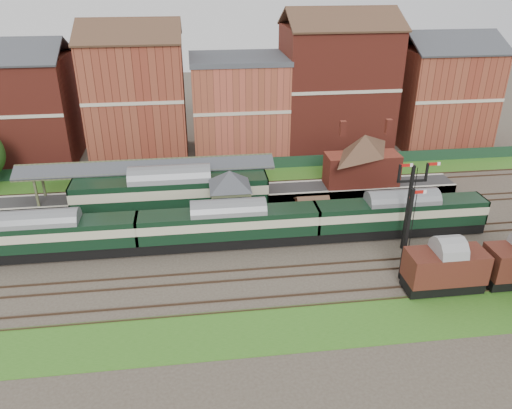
{
  "coord_description": "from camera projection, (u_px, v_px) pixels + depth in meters",
  "views": [
    {
      "loc": [
        -6.05,
        -39.18,
        23.29
      ],
      "look_at": [
        -0.71,
        2.0,
        3.0
      ],
      "focal_mm": 35.0,
      "sensor_mm": 36.0,
      "label": 1
    }
  ],
  "objects": [
    {
      "name": "ground",
      "position": [
        266.0,
        243.0,
        45.84
      ],
      "size": [
        160.0,
        160.0,
        0.0
      ],
      "primitive_type": "plane",
      "color": "#473D33",
      "rests_on": "ground"
    },
    {
      "name": "grass_back",
      "position": [
        247.0,
        176.0,
        60.08
      ],
      "size": [
        90.0,
        4.5,
        0.06
      ],
      "primitive_type": "cube",
      "color": "#2D6619",
      "rests_on": "ground"
    },
    {
      "name": "grass_front",
      "position": [
        291.0,
        328.0,
        35.13
      ],
      "size": [
        90.0,
        5.0,
        0.06
      ],
      "primitive_type": "cube",
      "color": "#2D6619",
      "rests_on": "ground"
    },
    {
      "name": "fence",
      "position": [
        245.0,
        164.0,
        61.55
      ],
      "size": [
        90.0,
        0.12,
        1.5
      ],
      "primitive_type": "cube",
      "color": "#193823",
      "rests_on": "ground"
    },
    {
      "name": "platform",
      "position": [
        207.0,
        196.0,
        53.73
      ],
      "size": [
        55.0,
        3.4,
        1.0
      ],
      "primitive_type": "cube",
      "color": "#2D2D2D",
      "rests_on": "ground"
    },
    {
      "name": "signal_box",
      "position": [
        230.0,
        198.0,
        46.98
      ],
      "size": [
        5.4,
        5.4,
        6.0
      ],
      "color": "#697F5A",
      "rests_on": "ground"
    },
    {
      "name": "brick_hut",
      "position": [
        312.0,
        212.0,
        48.79
      ],
      "size": [
        3.2,
        2.64,
        2.94
      ],
      "color": "maroon",
      "rests_on": "ground"
    },
    {
      "name": "station_building",
      "position": [
        363.0,
        159.0,
        54.17
      ],
      "size": [
        8.1,
        8.1,
        5.9
      ],
      "color": "maroon",
      "rests_on": "platform"
    },
    {
      "name": "canopy",
      "position": [
        147.0,
        164.0,
        51.24
      ],
      "size": [
        26.0,
        3.89,
        4.08
      ],
      "color": "#484F31",
      "rests_on": "platform"
    },
    {
      "name": "semaphore_bracket",
      "position": [
        409.0,
        202.0,
        42.97
      ],
      "size": [
        3.6,
        0.25,
        8.18
      ],
      "color": "black",
      "rests_on": "ground"
    },
    {
      "name": "semaphore_siding",
      "position": [
        407.0,
        234.0,
        38.93
      ],
      "size": [
        1.23,
        0.25,
        8.0
      ],
      "color": "black",
      "rests_on": "ground"
    },
    {
      "name": "town_backdrop",
      "position": [
        237.0,
        100.0,
        65.02
      ],
      "size": [
        69.0,
        10.0,
        16.0
      ],
      "color": "maroon",
      "rests_on": "ground"
    },
    {
      "name": "dmu_train",
      "position": [
        229.0,
        224.0,
        44.48
      ],
      "size": [
        48.04,
        2.53,
        3.69
      ],
      "color": "black",
      "rests_on": "ground"
    },
    {
      "name": "platform_railcar",
      "position": [
        171.0,
        193.0,
        49.5
      ],
      "size": [
        19.19,
        3.02,
        4.42
      ],
      "color": "black",
      "rests_on": "ground"
    },
    {
      "name": "goods_van_a",
      "position": [
        445.0,
        268.0,
        38.36
      ],
      "size": [
        6.01,
        2.6,
        3.65
      ],
      "color": "black",
      "rests_on": "ground"
    }
  ]
}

